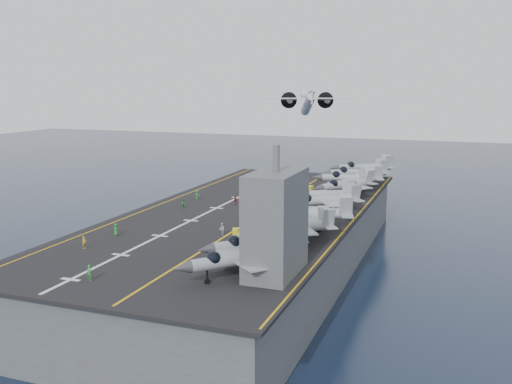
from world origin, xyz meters
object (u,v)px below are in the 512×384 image
(island_superstructure, at_px, (276,211))
(transport_plane, at_px, (308,104))
(fighter_jet_0, at_px, (238,258))
(tow_cart_a, at_px, (240,233))

(island_superstructure, distance_m, transport_plane, 95.02)
(island_superstructure, xyz_separation_m, fighter_jet_0, (-3.45, -2.94, -5.09))
(tow_cart_a, relative_size, transport_plane, 0.08)
(island_superstructure, relative_size, fighter_jet_0, 0.91)
(island_superstructure, bearing_deg, fighter_jet_0, -139.60)
(island_superstructure, height_order, fighter_jet_0, island_superstructure)
(fighter_jet_0, xyz_separation_m, tow_cart_a, (-6.48, 16.48, -1.80))
(fighter_jet_0, height_order, tow_cart_a, fighter_jet_0)
(island_superstructure, distance_m, tow_cart_a, 18.15)
(fighter_jet_0, bearing_deg, tow_cart_a, 111.47)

